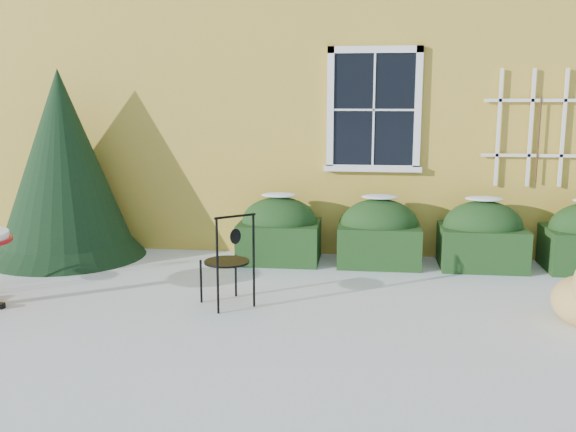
# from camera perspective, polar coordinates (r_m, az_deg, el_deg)

# --- Properties ---
(ground) EXTENTS (80.00, 80.00, 0.00)m
(ground) POSITION_cam_1_polar(r_m,az_deg,el_deg) (6.09, -1.14, -10.10)
(ground) COLOR white
(ground) RESTS_ON ground
(house) EXTENTS (12.40, 8.40, 6.40)m
(house) POSITION_cam_1_polar(r_m,az_deg,el_deg) (12.71, 3.34, 15.39)
(house) COLOR gold
(house) RESTS_ON ground
(hedge_row) EXTENTS (4.95, 0.80, 0.91)m
(hedge_row) POSITION_cam_1_polar(r_m,az_deg,el_deg) (8.42, 12.51, -1.65)
(hedge_row) COLOR black
(hedge_row) RESTS_ON ground
(evergreen_shrub) EXTENTS (2.07, 2.07, 2.51)m
(evergreen_shrub) POSITION_cam_1_polar(r_m,az_deg,el_deg) (9.09, -19.27, 2.79)
(evergreen_shrub) COLOR black
(evergreen_shrub) RESTS_ON ground
(patio_chair_near) EXTENTS (0.61, 0.61, 0.99)m
(patio_chair_near) POSITION_cam_1_polar(r_m,az_deg,el_deg) (6.65, -5.30, -3.89)
(patio_chair_near) COLOR black
(patio_chair_near) RESTS_ON ground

